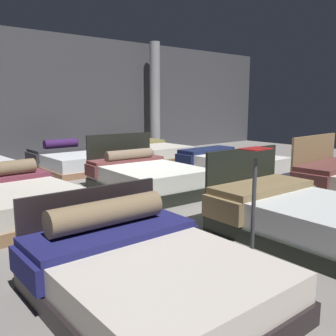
{
  "coord_description": "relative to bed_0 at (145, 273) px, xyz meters",
  "views": [
    {
      "loc": [
        -4.02,
        -5.4,
        1.61
      ],
      "look_at": [
        0.23,
        -0.38,
        0.46
      ],
      "focal_mm": 39.98,
      "sensor_mm": 36.0,
      "label": 1
    }
  ],
  "objects": [
    {
      "name": "support_pillar",
      "position": [
        5.88,
        7.3,
        1.51
      ],
      "size": [
        0.33,
        0.33,
        3.5
      ],
      "primitive_type": "cylinder",
      "color": "#99999E",
      "rests_on": "ground_plane"
    },
    {
      "name": "bed_1",
      "position": [
        2.33,
        0.03,
        0.02
      ],
      "size": [
        1.61,
        1.99,
        1.0
      ],
      "rotation": [
        0.0,
        0.0,
        -0.04
      ],
      "color": "black",
      "rests_on": "ground_plane"
    },
    {
      "name": "bed_7",
      "position": [
        2.29,
        5.98,
        -0.0
      ],
      "size": [
        1.64,
        2.14,
        0.7
      ],
      "rotation": [
        0.0,
        0.0,
        -0.02
      ],
      "color": "#96694D",
      "rests_on": "ground_plane"
    },
    {
      "name": "ground_plane",
      "position": [
        2.31,
        3.09,
        -0.25
      ],
      "size": [
        18.0,
        18.0,
        0.02
      ],
      "primitive_type": "cube",
      "color": "gray"
    },
    {
      "name": "bed_3",
      "position": [
        0.02,
        3.03,
        0.0
      ],
      "size": [
        1.56,
        2.11,
        0.73
      ],
      "rotation": [
        0.0,
        0.0,
        0.05
      ],
      "color": "#8D6848",
      "rests_on": "ground_plane"
    },
    {
      "name": "showroom_back_wall",
      "position": [
        2.31,
        7.8,
        1.51
      ],
      "size": [
        18.0,
        0.06,
        3.5
      ],
      "primitive_type": "cube",
      "color": "#47474C",
      "rests_on": "ground_plane"
    },
    {
      "name": "price_sign",
      "position": [
        1.15,
        -0.2,
        0.23
      ],
      "size": [
        0.28,
        0.24,
        1.19
      ],
      "color": "#3F3F44",
      "rests_on": "ground_plane"
    },
    {
      "name": "bed_5",
      "position": [
        4.59,
        2.98,
        0.01
      ],
      "size": [
        1.55,
        2.16,
        0.56
      ],
      "rotation": [
        0.0,
        0.0,
        0.02
      ],
      "color": "#2C2C3A",
      "rests_on": "ground_plane"
    },
    {
      "name": "bed_0",
      "position": [
        0.0,
        0.0,
        0.0
      ],
      "size": [
        1.64,
        2.04,
        0.8
      ],
      "rotation": [
        0.0,
        0.0,
        -0.02
      ],
      "color": "black",
      "rests_on": "ground_plane"
    },
    {
      "name": "bed_4",
      "position": [
        2.28,
        3.02,
        0.03
      ],
      "size": [
        1.65,
        2.12,
        1.01
      ],
      "rotation": [
        0.0,
        0.0,
        -0.06
      ],
      "color": "black",
      "rests_on": "ground_plane"
    },
    {
      "name": "bed_8",
      "position": [
        4.65,
        6.0,
        -0.0
      ],
      "size": [
        1.56,
        2.1,
        0.53
      ],
      "rotation": [
        0.0,
        0.0,
        0.0
      ],
      "color": "brown",
      "rests_on": "ground_plane"
    }
  ]
}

